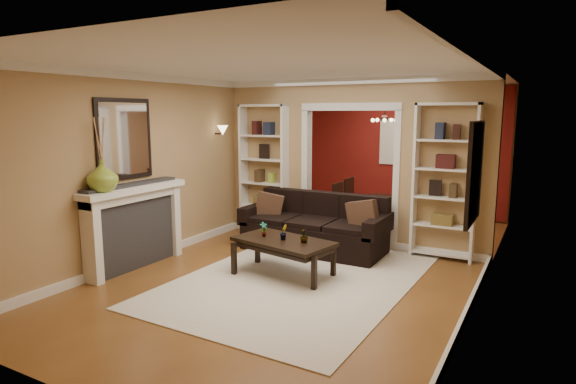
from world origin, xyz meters
The scene contains 30 objects.
floor centered at (0.00, 0.00, 0.00)m, with size 8.00×8.00×0.00m, color brown.
ceiling centered at (0.00, 0.00, 2.70)m, with size 8.00×8.00×0.00m, color white.
wall_back centered at (0.00, 4.00, 1.35)m, with size 8.00×8.00×0.00m, color tan.
wall_front centered at (0.00, -4.00, 1.35)m, with size 8.00×8.00×0.00m, color tan.
wall_left centered at (-2.25, 0.00, 1.35)m, with size 8.00×8.00×0.00m, color tan.
wall_right centered at (2.25, 0.00, 1.35)m, with size 8.00×8.00×0.00m, color tan.
partition_wall centered at (0.00, 1.20, 1.35)m, with size 4.50×0.15×2.70m, color tan.
red_back_panel centered at (0.00, 3.97, 1.32)m, with size 4.44×0.04×2.64m, color maroon.
dining_window centered at (0.00, 3.93, 1.55)m, with size 0.78×0.03×0.98m, color #8CA5CC.
area_rug centered at (0.11, -0.86, 0.01)m, with size 2.74×3.83×0.01m, color beige.
sofa centered at (-0.29, 0.45, 0.45)m, with size 2.28×0.98×0.89m, color black.
pillow_left centered at (-1.10, 0.43, 0.65)m, with size 0.42×0.12×0.42m, color brown.
pillow_right centered at (0.52, 0.43, 0.67)m, with size 0.46×0.13×0.46m, color brown.
coffee_table centered at (-0.13, -0.81, 0.25)m, with size 1.31×0.71×0.50m, color black.
plant_left centered at (-0.44, -0.81, 0.60)m, with size 0.11×0.07×0.20m, color #336626.
plant_center centered at (-0.13, -0.81, 0.60)m, with size 0.11×0.09×0.20m, color #336626.
plant_right centered at (0.17, -0.81, 0.59)m, with size 0.11×0.11×0.19m, color #336626.
bookshelf_left centered at (-1.55, 1.03, 1.15)m, with size 0.90×0.30×2.30m, color white.
bookshelf_right centered at (1.55, 1.03, 1.15)m, with size 0.90×0.30×2.30m, color white.
fireplace centered at (-2.09, -1.50, 0.58)m, with size 0.32×1.70×1.16m, color white.
vase centered at (-2.09, -2.02, 1.36)m, with size 0.39×0.39×0.41m, color #8AA836.
mirror centered at (-2.23, -1.50, 1.80)m, with size 0.03×0.95×1.10m, color silver.
wall_sconce centered at (-2.15, 0.55, 1.83)m, with size 0.18×0.18×0.22m, color #FFE0A5.
framed_art centered at (2.21, -1.00, 1.55)m, with size 0.04×0.85×1.05m, color black.
dining_table centered at (0.13, 2.54, 0.26)m, with size 0.82×1.47×0.52m, color black.
dining_chair_nw centered at (-0.42, 2.24, 0.43)m, with size 0.43×0.43×0.86m, color black.
dining_chair_ne centered at (0.68, 2.24, 0.45)m, with size 0.45×0.45×0.90m, color black.
dining_chair_sw centered at (-0.42, 2.84, 0.44)m, with size 0.44×0.44×0.89m, color black.
dining_chair_se centered at (0.68, 2.84, 0.38)m, with size 0.38×0.38×0.76m, color black.
chandelier centered at (0.00, 2.70, 2.02)m, with size 0.50×0.50×0.30m, color #321B16.
Camera 1 is at (2.89, -6.19, 2.15)m, focal length 30.00 mm.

